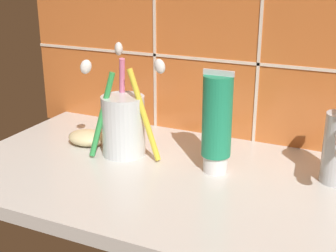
% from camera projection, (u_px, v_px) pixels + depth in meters
% --- Properties ---
extents(sink_counter, '(0.77, 0.37, 0.02)m').
position_uv_depth(sink_counter, '(207.00, 187.00, 0.68)').
color(sink_counter, silver).
rests_on(sink_counter, ground).
extents(tile_wall_backsplash, '(0.87, 0.02, 0.41)m').
position_uv_depth(tile_wall_backsplash, '(250.00, 32.00, 0.77)').
color(tile_wall_backsplash, '#C6662D').
rests_on(tile_wall_backsplash, ground).
extents(toothbrush_cup, '(0.14, 0.10, 0.18)m').
position_uv_depth(toothbrush_cup, '(123.00, 123.00, 0.75)').
color(toothbrush_cup, silver).
rests_on(toothbrush_cup, sink_counter).
extents(toothpaste_tube, '(0.05, 0.04, 0.15)m').
position_uv_depth(toothpaste_tube, '(215.00, 122.00, 0.68)').
color(toothpaste_tube, white).
rests_on(toothpaste_tube, sink_counter).
extents(soap_bar, '(0.07, 0.05, 0.03)m').
position_uv_depth(soap_bar, '(87.00, 138.00, 0.80)').
color(soap_bar, beige).
rests_on(soap_bar, sink_counter).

